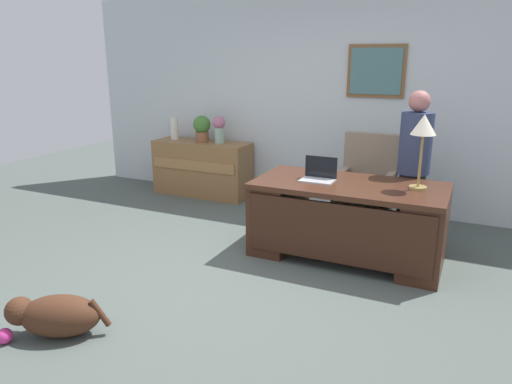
{
  "coord_description": "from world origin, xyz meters",
  "views": [
    {
      "loc": [
        1.83,
        -3.37,
        1.91
      ],
      "look_at": [
        0.1,
        0.3,
        0.75
      ],
      "focal_mm": 33.52,
      "sensor_mm": 36.0,
      "label": 1
    }
  ],
  "objects": [
    {
      "name": "laptop",
      "position": [
        0.46,
        0.96,
        0.8
      ],
      "size": [
        0.32,
        0.22,
        0.22
      ],
      "color": "#B2B5BA",
      "rests_on": "desk"
    },
    {
      "name": "dog_toy_bone",
      "position": [
        -1.06,
        -1.13,
        0.03
      ],
      "size": [
        0.17,
        0.14,
        0.05
      ],
      "primitive_type": "ellipsoid",
      "rotation": [
        0.0,
        0.0,
        2.5
      ],
      "color": "green",
      "rests_on": "ground_plane"
    },
    {
      "name": "desk",
      "position": [
        0.77,
        0.94,
        0.4
      ],
      "size": [
        1.79,
        0.9,
        0.74
      ],
      "color": "#422316",
      "rests_on": "ground_plane"
    },
    {
      "name": "ground_plane",
      "position": [
        0.0,
        0.0,
        0.0
      ],
      "size": [
        12.0,
        12.0,
        0.0
      ],
      "primitive_type": "plane",
      "color": "#4C5651"
    },
    {
      "name": "credenza",
      "position": [
        -1.65,
        2.25,
        0.38
      ],
      "size": [
        1.37,
        0.5,
        0.76
      ],
      "color": "olive",
      "rests_on": "ground_plane"
    },
    {
      "name": "vase_with_flowers",
      "position": [
        -1.37,
        2.25,
        0.97
      ],
      "size": [
        0.17,
        0.17,
        0.37
      ],
      "color": "#94B59F",
      "rests_on": "credenza"
    },
    {
      "name": "desk_lamp",
      "position": [
        1.38,
        1.04,
        1.28
      ],
      "size": [
        0.22,
        0.22,
        0.68
      ],
      "color": "#9E8447",
      "rests_on": "desk"
    },
    {
      "name": "vase_empty",
      "position": [
        -2.1,
        2.25,
        0.92
      ],
      "size": [
        0.11,
        0.11,
        0.31
      ],
      "primitive_type": "cylinder",
      "color": "silver",
      "rests_on": "credenza"
    },
    {
      "name": "person_standing",
      "position": [
        1.26,
        1.58,
        0.81
      ],
      "size": [
        0.32,
        0.32,
        1.59
      ],
      "color": "#262323",
      "rests_on": "ground_plane"
    },
    {
      "name": "dog_lying",
      "position": [
        -0.72,
        -1.27,
        0.16
      ],
      "size": [
        0.68,
        0.52,
        0.3
      ],
      "color": "#472819",
      "rests_on": "ground_plane"
    },
    {
      "name": "back_wall",
      "position": [
        0.0,
        2.6,
        1.35
      ],
      "size": [
        7.0,
        0.16,
        2.7
      ],
      "color": "silver",
      "rests_on": "ground_plane"
    },
    {
      "name": "dog_toy_ball",
      "position": [
        -0.97,
        -1.5,
        0.05
      ],
      "size": [
        0.11,
        0.11,
        0.11
      ],
      "primitive_type": "sphere",
      "color": "#D8338C",
      "rests_on": "ground_plane"
    },
    {
      "name": "armchair",
      "position": [
        0.75,
        1.82,
        0.48
      ],
      "size": [
        0.6,
        0.59,
        1.08
      ],
      "color": "gray",
      "rests_on": "ground_plane"
    },
    {
      "name": "potted_plant",
      "position": [
        -1.64,
        2.25,
        0.96
      ],
      "size": [
        0.24,
        0.24,
        0.36
      ],
      "color": "brown",
      "rests_on": "credenza"
    }
  ]
}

